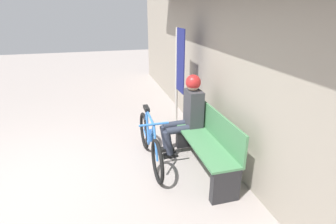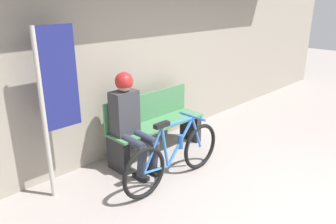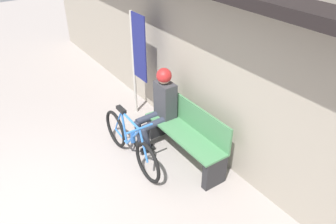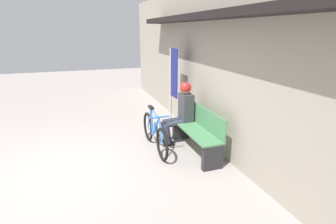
# 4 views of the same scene
# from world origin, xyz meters

# --- Properties ---
(ground_plane) EXTENTS (24.00, 24.00, 0.00)m
(ground_plane) POSITION_xyz_m (0.00, 0.00, 0.00)
(ground_plane) COLOR gray
(storefront_wall) EXTENTS (12.00, 0.56, 3.20)m
(storefront_wall) POSITION_xyz_m (0.00, 2.68, 1.66)
(storefront_wall) COLOR #9E9384
(storefront_wall) RESTS_ON ground_plane
(park_bench_near) EXTENTS (1.51, 0.42, 0.87)m
(park_bench_near) POSITION_xyz_m (0.03, 2.27, 0.40)
(park_bench_near) COLOR #477F51
(park_bench_near) RESTS_ON ground_plane
(bicycle) EXTENTS (1.58, 0.40, 0.83)m
(bicycle) POSITION_xyz_m (-0.35, 1.53, 0.34)
(bicycle) COLOR black
(bicycle) RESTS_ON ground_plane
(person_seated) EXTENTS (0.34, 0.63, 1.28)m
(person_seated) POSITION_xyz_m (-0.51, 2.16, 0.73)
(person_seated) COLOR #2D3342
(person_seated) RESTS_ON ground_plane
(banner_pole) EXTENTS (0.45, 0.05, 1.88)m
(banner_pole) POSITION_xyz_m (-1.39, 2.29, 1.19)
(banner_pole) COLOR #B7B2A8
(banner_pole) RESTS_ON ground_plane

